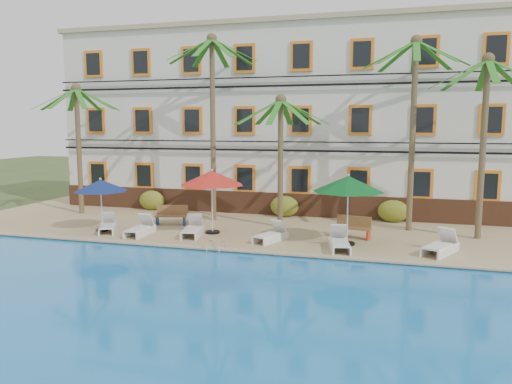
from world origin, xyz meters
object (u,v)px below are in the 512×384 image
(palm_b, at_px, (213,103))
(lounger_b, at_px, (140,228))
(lounger_d, at_px, (271,235))
(bench_left, at_px, (171,215))
(umbrella_red, at_px, (212,178))
(umbrella_green, at_px, (348,184))
(palm_e, at_px, (485,120))
(lounger_c, at_px, (193,229))
(palm_c, at_px, (281,140))
(lounger_a, at_px, (107,226))
(pool_ladder, at_px, (216,250))
(umbrella_blue, at_px, (101,186))
(palm_d, at_px, (414,108))
(lounger_e, at_px, (339,242))
(palm_a, at_px, (78,129))
(lounger_f, at_px, (441,246))
(bench_right, at_px, (354,227))

(palm_b, height_order, lounger_b, palm_b)
(lounger_d, height_order, bench_left, bench_left)
(umbrella_red, relative_size, umbrella_green, 1.00)
(palm_e, xyz_separation_m, lounger_c, (-11.81, -2.78, -4.66))
(umbrella_red, height_order, bench_left, umbrella_red)
(palm_c, bearing_deg, lounger_a, -156.16)
(palm_b, bearing_deg, lounger_d, -43.79)
(umbrella_green, distance_m, pool_ladder, 5.79)
(palm_b, distance_m, lounger_c, 6.65)
(pool_ladder, bearing_deg, umbrella_blue, 162.64)
(palm_b, distance_m, lounger_b, 7.16)
(palm_d, xyz_separation_m, lounger_d, (-5.52, -3.81, -5.25))
(umbrella_blue, bearing_deg, lounger_e, -2.99)
(palm_b, height_order, lounger_e, palm_b)
(umbrella_blue, bearing_deg, palm_a, 134.71)
(palm_b, height_order, umbrella_red, palm_b)
(palm_d, bearing_deg, palm_b, -179.73)
(umbrella_blue, height_order, pool_ladder, umbrella_blue)
(lounger_c, height_order, pool_ladder, lounger_c)
(palm_a, relative_size, bench_left, 4.41)
(palm_e, distance_m, umbrella_blue, 16.68)
(palm_a, relative_size, lounger_e, 3.42)
(lounger_c, distance_m, bench_left, 2.83)
(pool_ladder, bearing_deg, lounger_e, 16.92)
(lounger_f, bearing_deg, umbrella_blue, 179.40)
(palm_c, height_order, lounger_a, palm_c)
(palm_a, distance_m, pool_ladder, 12.24)
(palm_b, distance_m, lounger_f, 12.52)
(umbrella_red, bearing_deg, pool_ladder, -66.73)
(umbrella_red, relative_size, bench_right, 1.83)
(palm_d, bearing_deg, umbrella_green, -124.42)
(lounger_a, bearing_deg, lounger_e, -2.43)
(umbrella_red, bearing_deg, bench_right, 7.16)
(palm_a, bearing_deg, palm_c, -3.20)
(umbrella_blue, xyz_separation_m, lounger_f, (14.45, -0.15, -1.75))
(umbrella_red, distance_m, bench_left, 3.53)
(umbrella_blue, relative_size, lounger_f, 1.16)
(palm_e, bearing_deg, lounger_b, -167.03)
(umbrella_green, xyz_separation_m, lounger_d, (-3.08, -0.24, -2.17))
(lounger_c, distance_m, lounger_e, 6.43)
(palm_d, height_order, lounger_f, palm_d)
(palm_c, height_order, palm_e, palm_e)
(palm_a, distance_m, lounger_b, 8.19)
(lounger_a, height_order, bench_right, bench_right)
(palm_c, distance_m, umbrella_green, 4.65)
(palm_d, distance_m, umbrella_blue, 14.37)
(palm_d, relative_size, lounger_b, 4.62)
(lounger_e, bearing_deg, bench_right, 80.69)
(palm_b, bearing_deg, lounger_f, -20.86)
(lounger_d, bearing_deg, bench_right, 25.72)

